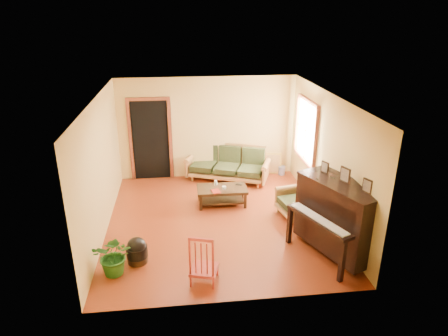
{
  "coord_description": "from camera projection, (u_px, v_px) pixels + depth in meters",
  "views": [
    {
      "loc": [
        -0.74,
        -7.32,
        4.11
      ],
      "look_at": [
        0.15,
        0.2,
        1.1
      ],
      "focal_mm": 32.0,
      "sensor_mm": 36.0,
      "label": 1
    }
  ],
  "objects": [
    {
      "name": "remote",
      "position": [
        239.0,
        185.0,
        9.07
      ],
      "size": [
        0.15,
        0.08,
        0.01
      ],
      "primitive_type": "cube",
      "rotation": [
        0.0,
        0.0,
        -0.28
      ],
      "color": "black",
      "rests_on": "coffee_table"
    },
    {
      "name": "piano",
      "position": [
        338.0,
        219.0,
        7.01
      ],
      "size": [
        1.45,
        1.8,
        1.38
      ],
      "primitive_type": "cube",
      "rotation": [
        0.0,
        0.0,
        0.4
      ],
      "color": "black",
      "rests_on": "floor"
    },
    {
      "name": "footstool",
      "position": [
        137.0,
        253.0,
        6.93
      ],
      "size": [
        0.45,
        0.45,
        0.35
      ],
      "primitive_type": "cylinder",
      "rotation": [
        0.0,
        0.0,
        -0.25
      ],
      "color": "black",
      "rests_on": "floor"
    },
    {
      "name": "floor",
      "position": [
        218.0,
        221.0,
        8.35
      ],
      "size": [
        5.0,
        5.0,
        0.0
      ],
      "primitive_type": "plane",
      "color": "#5E1E0C",
      "rests_on": "ground"
    },
    {
      "name": "candle",
      "position": [
        216.0,
        183.0,
        9.04
      ],
      "size": [
        0.08,
        0.08,
        0.11
      ],
      "primitive_type": "cylinder",
      "rotation": [
        0.0,
        0.0,
        0.16
      ],
      "color": "white",
      "rests_on": "coffee_table"
    },
    {
      "name": "book",
      "position": [
        212.0,
        192.0,
        8.69
      ],
      "size": [
        0.22,
        0.27,
        0.02
      ],
      "primitive_type": "imported",
      "rotation": [
        0.0,
        0.0,
        0.2
      ],
      "color": "maroon",
      "rests_on": "coffee_table"
    },
    {
      "name": "ceramic_crock",
      "position": [
        282.0,
        170.0,
        10.65
      ],
      "size": [
        0.2,
        0.2,
        0.23
      ],
      "primitive_type": "cylinder",
      "rotation": [
        0.0,
        0.0,
        0.1
      ],
      "color": "#374DA6",
      "rests_on": "floor"
    },
    {
      "name": "doorway",
      "position": [
        151.0,
        141.0,
        10.1
      ],
      "size": [
        1.08,
        0.16,
        2.05
      ],
      "primitive_type": "cube",
      "color": "black",
      "rests_on": "floor"
    },
    {
      "name": "red_chair",
      "position": [
        204.0,
        257.0,
        6.33
      ],
      "size": [
        0.54,
        0.56,
        0.91
      ],
      "primitive_type": "cube",
      "rotation": [
        0.0,
        0.0,
        -0.28
      ],
      "color": "maroon",
      "rests_on": "floor"
    },
    {
      "name": "sofa",
      "position": [
        227.0,
        164.0,
        10.2
      ],
      "size": [
        2.24,
        1.57,
        0.89
      ],
      "primitive_type": "cube",
      "rotation": [
        0.0,
        0.0,
        -0.38
      ],
      "color": "#A4713C",
      "rests_on": "floor"
    },
    {
      "name": "armchair",
      "position": [
        297.0,
        199.0,
        8.36
      ],
      "size": [
        0.95,
        0.98,
        0.84
      ],
      "primitive_type": "cube",
      "rotation": [
        0.0,
        0.0,
        0.19
      ],
      "color": "#A4713C",
      "rests_on": "floor"
    },
    {
      "name": "glass_jar",
      "position": [
        224.0,
        188.0,
        8.86
      ],
      "size": [
        0.11,
        0.11,
        0.06
      ],
      "primitive_type": "cylinder",
      "rotation": [
        0.0,
        0.0,
        -0.16
      ],
      "color": "white",
      "rests_on": "coffee_table"
    },
    {
      "name": "coffee_table",
      "position": [
        222.0,
        196.0,
        8.99
      ],
      "size": [
        1.11,
        0.61,
        0.4
      ],
      "primitive_type": "cube",
      "rotation": [
        0.0,
        0.0,
        -0.01
      ],
      "color": "black",
      "rests_on": "floor"
    },
    {
      "name": "window",
      "position": [
        306.0,
        131.0,
        9.24
      ],
      "size": [
        0.12,
        1.36,
        1.46
      ],
      "primitive_type": "cube",
      "color": "white",
      "rests_on": "right_wall"
    },
    {
      "name": "leaning_frame",
      "position": [
        273.0,
        163.0,
        10.64
      ],
      "size": [
        0.46,
        0.2,
        0.6
      ],
      "primitive_type": "cube",
      "rotation": [
        0.0,
        0.0,
        -0.23
      ],
      "color": "gold",
      "rests_on": "floor"
    },
    {
      "name": "potted_plant",
      "position": [
        114.0,
        255.0,
        6.55
      ],
      "size": [
        0.72,
        0.65,
        0.71
      ],
      "primitive_type": "imported",
      "rotation": [
        0.0,
        0.0,
        -0.17
      ],
      "color": "#1B5017",
      "rests_on": "floor"
    }
  ]
}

